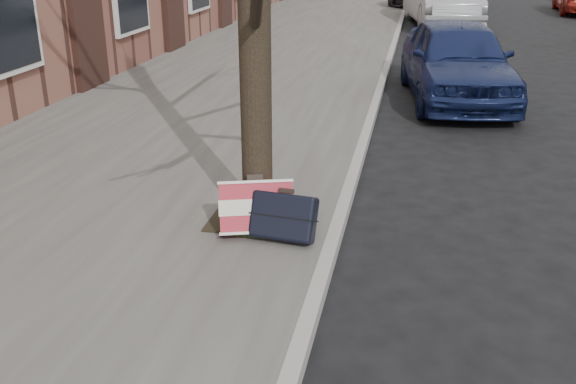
# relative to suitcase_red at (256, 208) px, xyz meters

# --- Properties ---
(ground) EXTENTS (120.00, 120.00, 0.00)m
(ground) POSITION_rel_suitcase_red_xyz_m (1.93, -0.85, -0.37)
(ground) COLOR black
(ground) RESTS_ON ground
(near_sidewalk) EXTENTS (5.00, 70.00, 0.12)m
(near_sidewalk) POSITION_rel_suitcase_red_xyz_m (-1.77, 14.15, -0.31)
(near_sidewalk) COLOR #65625C
(near_sidewalk) RESTS_ON ground
(dirt_patch) EXTENTS (0.85, 0.85, 0.02)m
(dirt_patch) POSITION_rel_suitcase_red_xyz_m (-0.07, 0.35, -0.24)
(dirt_patch) COLOR black
(dirt_patch) RESTS_ON near_sidewalk
(suitcase_red) EXTENTS (0.72, 0.53, 0.50)m
(suitcase_red) POSITION_rel_suitcase_red_xyz_m (0.00, 0.00, 0.00)
(suitcase_red) COLOR maroon
(suitcase_red) RESTS_ON near_sidewalk
(suitcase_navy) EXTENTS (0.60, 0.40, 0.45)m
(suitcase_navy) POSITION_rel_suitcase_red_xyz_m (0.26, -0.08, -0.02)
(suitcase_navy) COLOR black
(suitcase_navy) RESTS_ON near_sidewalk
(car_near_front) EXTENTS (2.08, 4.07, 1.33)m
(car_near_front) POSITION_rel_suitcase_red_xyz_m (1.92, 5.92, 0.30)
(car_near_front) COLOR #141E47
(car_near_front) RESTS_ON ground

